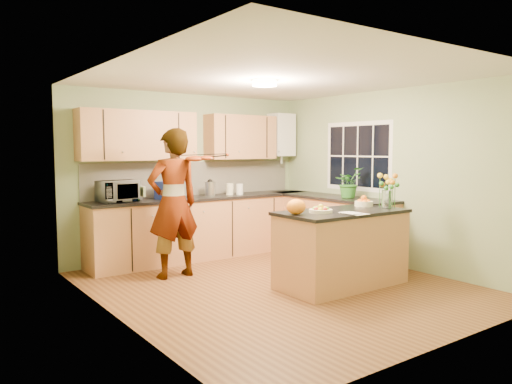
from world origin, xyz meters
TOP-DOWN VIEW (x-y plane):
  - floor at (0.00, 0.00)m, footprint 4.50×4.50m
  - ceiling at (0.00, 0.00)m, footprint 4.00×4.50m
  - wall_back at (0.00, 2.25)m, footprint 4.00×0.02m
  - wall_front at (0.00, -2.25)m, footprint 4.00×0.02m
  - wall_left at (-2.00, 0.00)m, footprint 0.02×4.50m
  - wall_right at (2.00, 0.00)m, footprint 0.02×4.50m
  - back_counter at (0.10, 1.95)m, footprint 3.64×0.62m
  - right_counter at (1.70, 0.85)m, footprint 0.62×2.24m
  - splashback at (0.10, 2.23)m, footprint 3.60×0.02m
  - upper_cabinets at (-0.18, 2.08)m, footprint 3.20×0.34m
  - boiler at (1.70, 2.09)m, footprint 0.40×0.30m
  - window_right at (1.99, 0.60)m, footprint 0.01×1.30m
  - light_switch at (-1.99, -0.60)m, footprint 0.02×0.09m
  - ceiling_lamp at (0.00, 0.30)m, footprint 0.30×0.30m
  - peninsula_island at (0.64, -0.40)m, footprint 1.61×0.82m
  - fruit_dish at (0.29, -0.40)m, footprint 0.27×0.27m
  - orange_bowl at (1.19, -0.25)m, footprint 0.23×0.23m
  - flower_vase at (1.24, -0.58)m, footprint 0.27×0.27m
  - orange_bag at (-0.04, -0.35)m, footprint 0.25×0.22m
  - papers at (0.54, -0.70)m, footprint 0.21×0.28m
  - violinist at (-0.83, 1.15)m, footprint 0.71×0.47m
  - violin at (-0.63, 0.93)m, footprint 0.60×0.52m
  - microwave at (-1.26, 1.95)m, footprint 0.56×0.40m
  - blue_box at (-0.53, 1.92)m, footprint 0.38×0.33m
  - kettle at (0.20, 1.96)m, footprint 0.16×0.16m
  - jar_cream at (0.55, 1.95)m, footprint 0.12×0.12m
  - jar_white at (0.70, 1.90)m, footprint 0.12×0.12m
  - potted_plant at (1.70, 0.50)m, footprint 0.45×0.41m

SIDE VIEW (x-z plane):
  - floor at x=0.00m, z-range 0.00..0.00m
  - peninsula_island at x=0.64m, z-range 0.00..0.92m
  - back_counter at x=0.10m, z-range 0.00..0.94m
  - right_counter at x=1.70m, z-range 0.00..0.94m
  - papers at x=0.54m, z-range 0.92..0.93m
  - fruit_dish at x=0.29m, z-range 0.91..1.01m
  - violinist at x=-0.83m, z-range 0.00..1.93m
  - orange_bowl at x=1.19m, z-range 0.91..1.04m
  - orange_bag at x=-0.04m, z-range 0.92..1.10m
  - jar_white at x=0.70m, z-range 0.94..1.11m
  - jar_cream at x=0.55m, z-range 0.94..1.12m
  - kettle at x=0.20m, z-range 0.91..1.21m
  - blue_box at x=-0.53m, z-range 0.94..1.20m
  - microwave at x=-1.26m, z-range 0.94..1.23m
  - potted_plant at x=1.70m, z-range 0.94..1.39m
  - splashback at x=0.10m, z-range 0.94..1.46m
  - wall_back at x=0.00m, z-range 0.00..2.50m
  - wall_front at x=0.00m, z-range 0.00..2.50m
  - wall_left at x=-2.00m, z-range 0.00..2.50m
  - wall_right at x=2.00m, z-range 0.00..2.50m
  - flower_vase at x=1.24m, z-range 1.00..1.50m
  - light_switch at x=-1.99m, z-range 1.26..1.34m
  - violin at x=-0.63m, z-range 1.46..1.62m
  - window_right at x=1.99m, z-range 1.02..2.08m
  - upper_cabinets at x=-0.18m, z-range 1.50..2.20m
  - boiler at x=1.70m, z-range 1.47..2.33m
  - ceiling_lamp at x=0.00m, z-range 2.43..2.50m
  - ceiling at x=0.00m, z-range 2.49..2.51m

